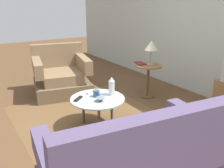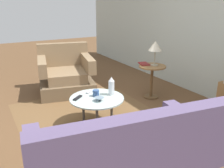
{
  "view_description": "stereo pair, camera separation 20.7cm",
  "coord_description": "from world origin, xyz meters",
  "px_view_note": "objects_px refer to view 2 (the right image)",
  "views": [
    {
      "loc": [
        2.56,
        -1.44,
        1.63
      ],
      "look_at": [
        -0.09,
        0.29,
        0.55
      ],
      "focal_mm": 39.19,
      "sensor_mm": 36.0,
      "label": 1
    },
    {
      "loc": [
        2.67,
        -1.26,
        1.63
      ],
      "look_at": [
        -0.09,
        0.29,
        0.55
      ],
      "focal_mm": 39.19,
      "sensor_mm": 36.0,
      "label": 2
    }
  ],
  "objects_px": {
    "coffee_table": "(97,100)",
    "bowl": "(99,99)",
    "tv_remote_dark": "(78,98)",
    "tv_remote_silver": "(90,92)",
    "book": "(144,64)",
    "side_table": "(152,75)",
    "table_lamp": "(155,46)",
    "vase": "(111,86)",
    "mug": "(96,93)",
    "armchair": "(66,76)"
  },
  "relations": [
    {
      "from": "coffee_table",
      "to": "bowl",
      "type": "xyz_separation_m",
      "value": [
        0.11,
        -0.02,
        0.06
      ]
    },
    {
      "from": "coffee_table",
      "to": "tv_remote_dark",
      "type": "bearing_deg",
      "value": -113.59
    },
    {
      "from": "tv_remote_dark",
      "to": "tv_remote_silver",
      "type": "bearing_deg",
      "value": 171.26
    },
    {
      "from": "bowl",
      "to": "book",
      "type": "xyz_separation_m",
      "value": [
        -0.72,
        1.23,
        0.16
      ]
    },
    {
      "from": "coffee_table",
      "to": "tv_remote_silver",
      "type": "distance_m",
      "value": 0.24
    },
    {
      "from": "side_table",
      "to": "tv_remote_dark",
      "type": "distance_m",
      "value": 1.56
    },
    {
      "from": "tv_remote_silver",
      "to": "bowl",
      "type": "bearing_deg",
      "value": 52.91
    },
    {
      "from": "table_lamp",
      "to": "vase",
      "type": "height_order",
      "value": "table_lamp"
    },
    {
      "from": "bowl",
      "to": "tv_remote_silver",
      "type": "xyz_separation_m",
      "value": [
        -0.35,
        0.02,
        -0.02
      ]
    },
    {
      "from": "table_lamp",
      "to": "mug",
      "type": "distance_m",
      "value": 1.42
    },
    {
      "from": "armchair",
      "to": "bowl",
      "type": "height_order",
      "value": "armchair"
    },
    {
      "from": "table_lamp",
      "to": "bowl",
      "type": "distance_m",
      "value": 1.52
    },
    {
      "from": "coffee_table",
      "to": "bowl",
      "type": "bearing_deg",
      "value": -9.94
    },
    {
      "from": "side_table",
      "to": "tv_remote_silver",
      "type": "distance_m",
      "value": 1.3
    },
    {
      "from": "mug",
      "to": "coffee_table",
      "type": "bearing_deg",
      "value": -16.08
    },
    {
      "from": "table_lamp",
      "to": "bowl",
      "type": "height_order",
      "value": "table_lamp"
    },
    {
      "from": "coffee_table",
      "to": "side_table",
      "type": "height_order",
      "value": "side_table"
    },
    {
      "from": "vase",
      "to": "book",
      "type": "relative_size",
      "value": 1.0
    },
    {
      "from": "mug",
      "to": "book",
      "type": "relative_size",
      "value": 0.52
    },
    {
      "from": "vase",
      "to": "side_table",
      "type": "bearing_deg",
      "value": 113.33
    },
    {
      "from": "armchair",
      "to": "coffee_table",
      "type": "relative_size",
      "value": 1.56
    },
    {
      "from": "armchair",
      "to": "side_table",
      "type": "bearing_deg",
      "value": 151.87
    },
    {
      "from": "vase",
      "to": "mug",
      "type": "distance_m",
      "value": 0.23
    },
    {
      "from": "armchair",
      "to": "table_lamp",
      "type": "xyz_separation_m",
      "value": [
        1.06,
        1.22,
        0.61
      ]
    },
    {
      "from": "vase",
      "to": "mug",
      "type": "xyz_separation_m",
      "value": [
        -0.05,
        -0.21,
        -0.08
      ]
    },
    {
      "from": "armchair",
      "to": "bowl",
      "type": "bearing_deg",
      "value": 99.17
    },
    {
      "from": "tv_remote_dark",
      "to": "coffee_table",
      "type": "bearing_deg",
      "value": 118.28
    },
    {
      "from": "vase",
      "to": "mug",
      "type": "relative_size",
      "value": 1.91
    },
    {
      "from": "side_table",
      "to": "table_lamp",
      "type": "bearing_deg",
      "value": 56.17
    },
    {
      "from": "table_lamp",
      "to": "tv_remote_dark",
      "type": "bearing_deg",
      "value": -77.51
    },
    {
      "from": "armchair",
      "to": "vase",
      "type": "distance_m",
      "value": 1.52
    },
    {
      "from": "tv_remote_silver",
      "to": "vase",
      "type": "bearing_deg",
      "value": 100.27
    },
    {
      "from": "coffee_table",
      "to": "tv_remote_dark",
      "type": "distance_m",
      "value": 0.26
    },
    {
      "from": "table_lamp",
      "to": "bowl",
      "type": "xyz_separation_m",
      "value": [
        0.56,
        -1.33,
        -0.48
      ]
    },
    {
      "from": "mug",
      "to": "tv_remote_dark",
      "type": "bearing_deg",
      "value": -100.52
    },
    {
      "from": "side_table",
      "to": "mug",
      "type": "relative_size",
      "value": 4.34
    },
    {
      "from": "table_lamp",
      "to": "mug",
      "type": "height_order",
      "value": "table_lamp"
    },
    {
      "from": "coffee_table",
      "to": "mug",
      "type": "bearing_deg",
      "value": 163.92
    },
    {
      "from": "tv_remote_silver",
      "to": "coffee_table",
      "type": "bearing_deg",
      "value": 55.77
    },
    {
      "from": "book",
      "to": "armchair",
      "type": "bearing_deg",
      "value": -113.56
    },
    {
      "from": "bowl",
      "to": "side_table",
      "type": "bearing_deg",
      "value": 113.73
    },
    {
      "from": "tv_remote_dark",
      "to": "armchair",
      "type": "bearing_deg",
      "value": -140.89
    },
    {
      "from": "tv_remote_dark",
      "to": "book",
      "type": "height_order",
      "value": "book"
    },
    {
      "from": "vase",
      "to": "bowl",
      "type": "height_order",
      "value": "vase"
    },
    {
      "from": "table_lamp",
      "to": "mug",
      "type": "bearing_deg",
      "value": -73.31
    },
    {
      "from": "tv_remote_dark",
      "to": "book",
      "type": "relative_size",
      "value": 0.64
    },
    {
      "from": "bowl",
      "to": "table_lamp",
      "type": "bearing_deg",
      "value": 112.72
    },
    {
      "from": "table_lamp",
      "to": "vase",
      "type": "bearing_deg",
      "value": -67.9
    },
    {
      "from": "armchair",
      "to": "bowl",
      "type": "distance_m",
      "value": 1.62
    },
    {
      "from": "coffee_table",
      "to": "tv_remote_silver",
      "type": "xyz_separation_m",
      "value": [
        -0.24,
        0.0,
        0.05
      ]
    }
  ]
}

